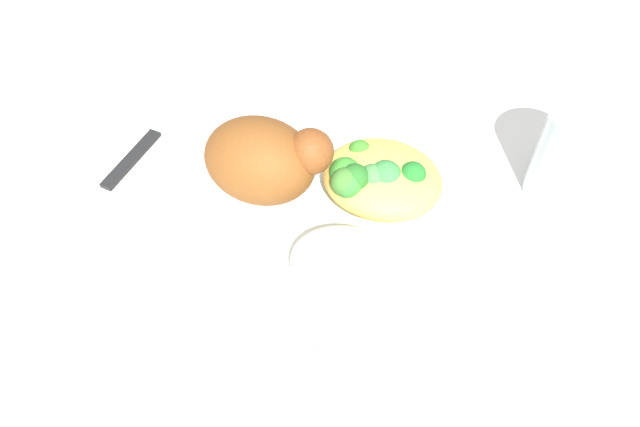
{
  "coord_description": "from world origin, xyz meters",
  "views": [
    {
      "loc": [
        0.11,
        -0.3,
        0.43
      ],
      "look_at": [
        0.0,
        0.0,
        0.03
      ],
      "focal_mm": 35.25,
      "sensor_mm": 36.0,
      "label": 1
    }
  ],
  "objects_px": {
    "rice_pile": "(349,267)",
    "roasted_chicken": "(265,160)",
    "mac_cheese_with_broccoli": "(378,178)",
    "water_glass": "(578,157)",
    "plate": "(320,226)",
    "fork": "(154,167)",
    "knife": "(155,132)"
  },
  "relations": [
    {
      "from": "plate",
      "to": "rice_pile",
      "type": "distance_m",
      "value": 0.07
    },
    {
      "from": "plate",
      "to": "mac_cheese_with_broccoli",
      "type": "xyz_separation_m",
      "value": [
        0.04,
        0.04,
        0.03
      ]
    },
    {
      "from": "water_glass",
      "to": "knife",
      "type": "bearing_deg",
      "value": -170.56
    },
    {
      "from": "plate",
      "to": "mac_cheese_with_broccoli",
      "type": "distance_m",
      "value": 0.06
    },
    {
      "from": "fork",
      "to": "water_glass",
      "type": "relative_size",
      "value": 1.55
    },
    {
      "from": "mac_cheese_with_broccoli",
      "to": "roasted_chicken",
      "type": "bearing_deg",
      "value": -163.26
    },
    {
      "from": "roasted_chicken",
      "to": "fork",
      "type": "relative_size",
      "value": 0.76
    },
    {
      "from": "fork",
      "to": "water_glass",
      "type": "distance_m",
      "value": 0.38
    },
    {
      "from": "plate",
      "to": "fork",
      "type": "relative_size",
      "value": 1.74
    },
    {
      "from": "plate",
      "to": "mac_cheese_with_broccoli",
      "type": "relative_size",
      "value": 2.41
    },
    {
      "from": "fork",
      "to": "knife",
      "type": "height_order",
      "value": "knife"
    },
    {
      "from": "knife",
      "to": "fork",
      "type": "bearing_deg",
      "value": -61.09
    },
    {
      "from": "plate",
      "to": "roasted_chicken",
      "type": "xyz_separation_m",
      "value": [
        -0.06,
        0.02,
        0.04
      ]
    },
    {
      "from": "rice_pile",
      "to": "fork",
      "type": "distance_m",
      "value": 0.22
    },
    {
      "from": "rice_pile",
      "to": "mac_cheese_with_broccoli",
      "type": "height_order",
      "value": "mac_cheese_with_broccoli"
    },
    {
      "from": "roasted_chicken",
      "to": "fork",
      "type": "distance_m",
      "value": 0.13
    },
    {
      "from": "fork",
      "to": "knife",
      "type": "relative_size",
      "value": 0.75
    },
    {
      "from": "plate",
      "to": "fork",
      "type": "xyz_separation_m",
      "value": [
        -0.17,
        0.02,
        -0.01
      ]
    },
    {
      "from": "mac_cheese_with_broccoli",
      "to": "fork",
      "type": "bearing_deg",
      "value": -171.93
    },
    {
      "from": "roasted_chicken",
      "to": "mac_cheese_with_broccoli",
      "type": "height_order",
      "value": "roasted_chicken"
    },
    {
      "from": "mac_cheese_with_broccoli",
      "to": "fork",
      "type": "relative_size",
      "value": 0.72
    },
    {
      "from": "roasted_chicken",
      "to": "knife",
      "type": "relative_size",
      "value": 0.57
    },
    {
      "from": "knife",
      "to": "water_glass",
      "type": "bearing_deg",
      "value": 9.44
    },
    {
      "from": "mac_cheese_with_broccoli",
      "to": "water_glass",
      "type": "height_order",
      "value": "water_glass"
    },
    {
      "from": "rice_pile",
      "to": "roasted_chicken",
      "type": "bearing_deg",
      "value": 146.62
    },
    {
      "from": "fork",
      "to": "knife",
      "type": "distance_m",
      "value": 0.05
    },
    {
      "from": "roasted_chicken",
      "to": "rice_pile",
      "type": "xyz_separation_m",
      "value": [
        0.1,
        -0.06,
        -0.02
      ]
    },
    {
      "from": "plate",
      "to": "fork",
      "type": "distance_m",
      "value": 0.17
    },
    {
      "from": "mac_cheese_with_broccoli",
      "to": "fork",
      "type": "distance_m",
      "value": 0.21
    },
    {
      "from": "mac_cheese_with_broccoli",
      "to": "water_glass",
      "type": "relative_size",
      "value": 1.12
    },
    {
      "from": "plate",
      "to": "water_glass",
      "type": "relative_size",
      "value": 2.7
    },
    {
      "from": "mac_cheese_with_broccoli",
      "to": "fork",
      "type": "xyz_separation_m",
      "value": [
        -0.21,
        -0.03,
        -0.03
      ]
    }
  ]
}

